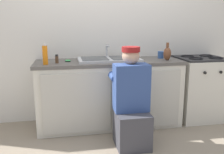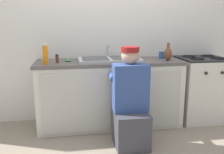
{
  "view_description": "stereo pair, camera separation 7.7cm",
  "coord_description": "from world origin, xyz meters",
  "px_view_note": "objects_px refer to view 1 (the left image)",
  "views": [
    {
      "loc": [
        -0.56,
        -2.85,
        1.36
      ],
      "look_at": [
        0.0,
        0.1,
        0.7
      ],
      "focal_mm": 40.0,
      "sensor_mm": 36.0,
      "label": 1
    },
    {
      "loc": [
        -0.48,
        -2.87,
        1.36
      ],
      "look_at": [
        0.0,
        0.1,
        0.7
      ],
      "focal_mm": 40.0,
      "sensor_mm": 36.0,
      "label": 2
    }
  ],
  "objects_px": {
    "cell_phone": "(68,61)",
    "soap_bottle_orange": "(45,55)",
    "spice_bottle_pepper": "(57,59)",
    "coffee_mug": "(161,55)",
    "stove_range": "(199,88)",
    "sink_double_basin": "(109,59)",
    "plumber_person": "(131,106)",
    "vase_decorative": "(167,53)"
  },
  "relations": [
    {
      "from": "cell_phone",
      "to": "soap_bottle_orange",
      "type": "distance_m",
      "value": 0.35
    },
    {
      "from": "spice_bottle_pepper",
      "to": "coffee_mug",
      "type": "relative_size",
      "value": 0.83
    },
    {
      "from": "coffee_mug",
      "to": "soap_bottle_orange",
      "type": "bearing_deg",
      "value": -170.75
    },
    {
      "from": "stove_range",
      "to": "soap_bottle_orange",
      "type": "relative_size",
      "value": 3.59
    },
    {
      "from": "cell_phone",
      "to": "sink_double_basin",
      "type": "bearing_deg",
      "value": -4.66
    },
    {
      "from": "plumber_person",
      "to": "vase_decorative",
      "type": "relative_size",
      "value": 4.8
    },
    {
      "from": "sink_double_basin",
      "to": "vase_decorative",
      "type": "relative_size",
      "value": 3.48
    },
    {
      "from": "spice_bottle_pepper",
      "to": "stove_range",
      "type": "bearing_deg",
      "value": 2.39
    },
    {
      "from": "vase_decorative",
      "to": "soap_bottle_orange",
      "type": "bearing_deg",
      "value": -177.92
    },
    {
      "from": "vase_decorative",
      "to": "soap_bottle_orange",
      "type": "height_order",
      "value": "soap_bottle_orange"
    },
    {
      "from": "stove_range",
      "to": "cell_phone",
      "type": "relative_size",
      "value": 6.4
    },
    {
      "from": "sink_double_basin",
      "to": "spice_bottle_pepper",
      "type": "height_order",
      "value": "sink_double_basin"
    },
    {
      "from": "stove_range",
      "to": "plumber_person",
      "type": "height_order",
      "value": "plumber_person"
    },
    {
      "from": "soap_bottle_orange",
      "to": "sink_double_basin",
      "type": "bearing_deg",
      "value": 11.79
    },
    {
      "from": "stove_range",
      "to": "cell_phone",
      "type": "bearing_deg",
      "value": 178.58
    },
    {
      "from": "stove_range",
      "to": "soap_bottle_orange",
      "type": "bearing_deg",
      "value": -175.55
    },
    {
      "from": "stove_range",
      "to": "soap_bottle_orange",
      "type": "xyz_separation_m",
      "value": [
        -2.09,
        -0.16,
        0.54
      ]
    },
    {
      "from": "spice_bottle_pepper",
      "to": "soap_bottle_orange",
      "type": "height_order",
      "value": "soap_bottle_orange"
    },
    {
      "from": "sink_double_basin",
      "to": "plumber_person",
      "type": "xyz_separation_m",
      "value": [
        0.14,
        -0.62,
        -0.43
      ]
    },
    {
      "from": "stove_range",
      "to": "spice_bottle_pepper",
      "type": "relative_size",
      "value": 8.54
    },
    {
      "from": "sink_double_basin",
      "to": "stove_range",
      "type": "height_order",
      "value": "sink_double_basin"
    },
    {
      "from": "cell_phone",
      "to": "soap_bottle_orange",
      "type": "xyz_separation_m",
      "value": [
        -0.26,
        -0.21,
        0.11
      ]
    },
    {
      "from": "coffee_mug",
      "to": "stove_range",
      "type": "bearing_deg",
      "value": -8.81
    },
    {
      "from": "plumber_person",
      "to": "coffee_mug",
      "type": "bearing_deg",
      "value": 49.43
    },
    {
      "from": "spice_bottle_pepper",
      "to": "coffee_mug",
      "type": "height_order",
      "value": "spice_bottle_pepper"
    },
    {
      "from": "stove_range",
      "to": "plumber_person",
      "type": "xyz_separation_m",
      "value": [
        -1.16,
        -0.62,
        0.02
      ]
    },
    {
      "from": "vase_decorative",
      "to": "coffee_mug",
      "type": "height_order",
      "value": "vase_decorative"
    },
    {
      "from": "soap_bottle_orange",
      "to": "coffee_mug",
      "type": "bearing_deg",
      "value": 9.25
    },
    {
      "from": "plumber_person",
      "to": "soap_bottle_orange",
      "type": "distance_m",
      "value": 1.16
    },
    {
      "from": "stove_range",
      "to": "plumber_person",
      "type": "relative_size",
      "value": 0.81
    },
    {
      "from": "soap_bottle_orange",
      "to": "vase_decorative",
      "type": "bearing_deg",
      "value": 2.08
    },
    {
      "from": "stove_range",
      "to": "spice_bottle_pepper",
      "type": "xyz_separation_m",
      "value": [
        -1.96,
        -0.08,
        0.48
      ]
    },
    {
      "from": "vase_decorative",
      "to": "coffee_mug",
      "type": "bearing_deg",
      "value": 92.71
    },
    {
      "from": "stove_range",
      "to": "soap_bottle_orange",
      "type": "height_order",
      "value": "soap_bottle_orange"
    },
    {
      "from": "sink_double_basin",
      "to": "spice_bottle_pepper",
      "type": "xyz_separation_m",
      "value": [
        -0.66,
        -0.08,
        0.03
      ]
    },
    {
      "from": "spice_bottle_pepper",
      "to": "cell_phone",
      "type": "bearing_deg",
      "value": 44.19
    },
    {
      "from": "plumber_person",
      "to": "vase_decorative",
      "type": "bearing_deg",
      "value": 39.84
    },
    {
      "from": "sink_double_basin",
      "to": "stove_range",
      "type": "bearing_deg",
      "value": -0.1
    },
    {
      "from": "sink_double_basin",
      "to": "stove_range",
      "type": "relative_size",
      "value": 0.89
    },
    {
      "from": "stove_range",
      "to": "coffee_mug",
      "type": "xyz_separation_m",
      "value": [
        -0.56,
        0.09,
        0.48
      ]
    },
    {
      "from": "soap_bottle_orange",
      "to": "stove_range",
      "type": "bearing_deg",
      "value": 4.45
    },
    {
      "from": "stove_range",
      "to": "cell_phone",
      "type": "xyz_separation_m",
      "value": [
        -1.83,
        0.05,
        0.44
      ]
    }
  ]
}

